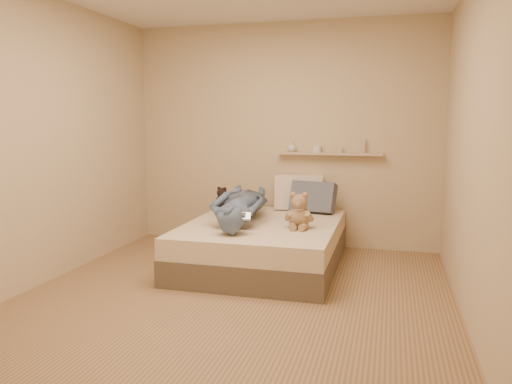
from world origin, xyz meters
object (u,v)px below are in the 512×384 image
(bed, at_px, (263,244))
(dark_plush, at_px, (222,200))
(game_console, at_px, (240,216))
(pillow_grey, at_px, (313,197))
(person, at_px, (240,204))
(teddy_bear, at_px, (299,213))
(pillow_cream, at_px, (298,192))
(wall_shelf, at_px, (330,154))

(bed, height_order, dark_plush, dark_plush)
(game_console, xyz_separation_m, pillow_grey, (0.46, 1.29, -0.00))
(pillow_grey, relative_size, person, 0.34)
(teddy_bear, bearing_deg, pillow_cream, 100.71)
(pillow_cream, bearing_deg, person, -118.38)
(bed, distance_m, person, 0.47)
(bed, bearing_deg, pillow_cream, 75.88)
(pillow_cream, distance_m, pillow_grey, 0.24)
(dark_plush, bearing_deg, pillow_cream, 18.07)
(bed, relative_size, pillow_grey, 3.80)
(bed, height_order, game_console, game_console)
(bed, distance_m, wall_shelf, 1.38)
(teddy_bear, xyz_separation_m, pillow_cream, (-0.19, 1.02, 0.05))
(dark_plush, distance_m, pillow_grey, 1.04)
(bed, bearing_deg, person, -177.28)
(person, bearing_deg, wall_shelf, -139.27)
(game_console, relative_size, dark_plush, 0.75)
(wall_shelf, bearing_deg, pillow_cream, -166.97)
(wall_shelf, bearing_deg, person, -130.85)
(pillow_cream, relative_size, person, 0.37)
(pillow_cream, xyz_separation_m, pillow_grey, (0.19, -0.14, -0.03))
(bed, height_order, pillow_grey, pillow_grey)
(teddy_bear, relative_size, wall_shelf, 0.30)
(pillow_cream, height_order, wall_shelf, wall_shelf)
(person, bearing_deg, dark_plush, -64.46)
(dark_plush, bearing_deg, person, -56.04)
(teddy_bear, height_order, pillow_cream, pillow_cream)
(game_console, bearing_deg, teddy_bear, 41.42)
(dark_plush, bearing_deg, bed, -41.52)
(game_console, relative_size, person, 0.14)
(pillow_grey, relative_size, wall_shelf, 0.42)
(bed, distance_m, dark_plush, 0.91)
(teddy_bear, height_order, person, same)
(teddy_bear, height_order, dark_plush, teddy_bear)
(teddy_bear, bearing_deg, pillow_grey, 90.07)
(teddy_bear, distance_m, pillow_grey, 0.88)
(wall_shelf, bearing_deg, game_console, -112.14)
(wall_shelf, bearing_deg, dark_plush, -163.36)
(game_console, relative_size, pillow_cream, 0.37)
(dark_plush, distance_m, wall_shelf, 1.34)
(pillow_grey, distance_m, wall_shelf, 0.55)
(game_console, distance_m, wall_shelf, 1.70)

